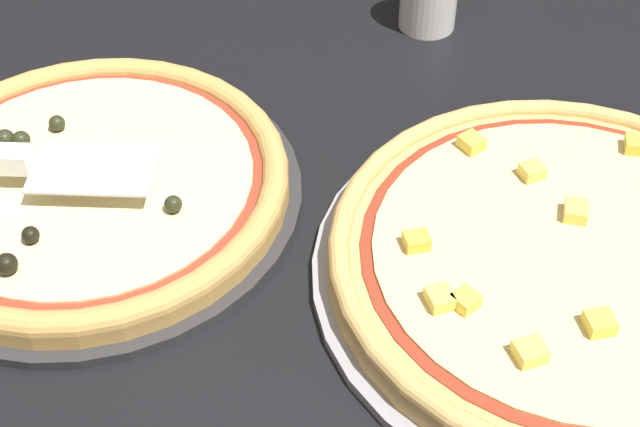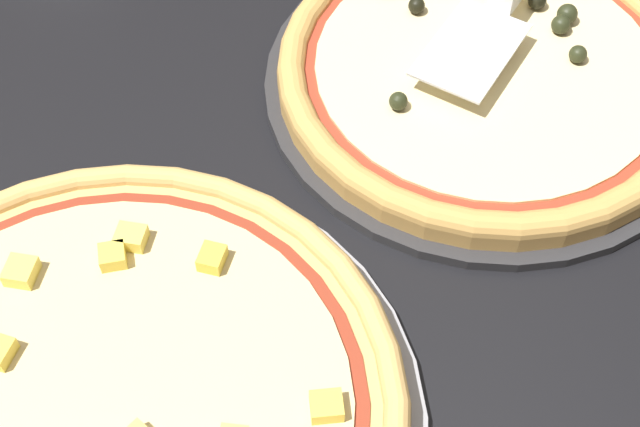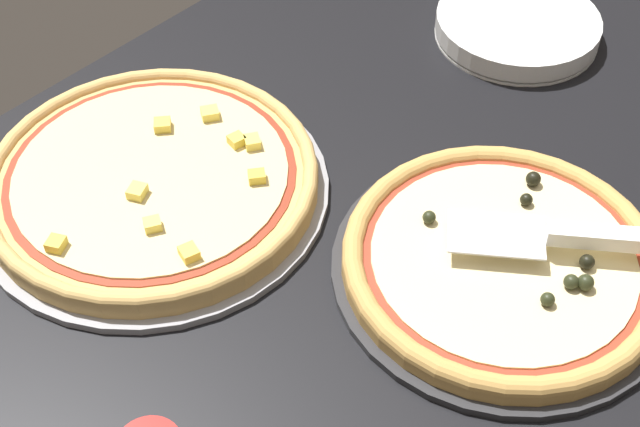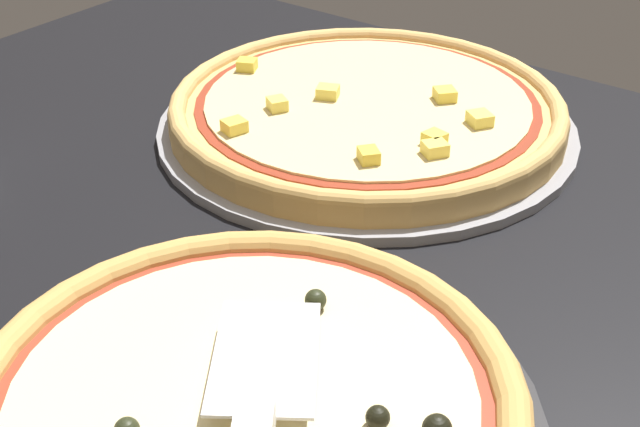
{
  "view_description": "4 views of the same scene",
  "coord_description": "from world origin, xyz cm",
  "px_view_note": "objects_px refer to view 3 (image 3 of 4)",
  "views": [
    {
      "loc": [
        31.14,
        41.65,
        56.16
      ],
      "look_at": [
        -12.0,
        8.61,
        3.0
      ],
      "focal_mm": 50.0,
      "sensor_mm": 36.0,
      "label": 1
    },
    {
      "loc": [
        -47.99,
        24.55,
        56.48
      ],
      "look_at": [
        -12.0,
        8.61,
        3.0
      ],
      "focal_mm": 50.0,
      "sensor_mm": 36.0,
      "label": 2
    },
    {
      "loc": [
        -65.04,
        -38.22,
        77.69
      ],
      "look_at": [
        -12.0,
        8.61,
        3.0
      ],
      "focal_mm": 50.0,
      "sensor_mm": 36.0,
      "label": 3
    },
    {
      "loc": [
        25.29,
        -40.85,
        41.84
      ],
      "look_at": [
        -12.0,
        8.61,
        3.0
      ],
      "focal_mm": 50.0,
      "sensor_mm": 36.0,
      "label": 4
    }
  ],
  "objects_px": {
    "pizza_front": "(503,259)",
    "pizza_back": "(152,177)",
    "serving_spatula": "(575,236)",
    "plate_stack": "(517,27)"
  },
  "relations": [
    {
      "from": "plate_stack",
      "to": "pizza_front",
      "type": "bearing_deg",
      "value": -149.27
    },
    {
      "from": "serving_spatula",
      "to": "plate_stack",
      "type": "distance_m",
      "value": 0.45
    },
    {
      "from": "pizza_back",
      "to": "serving_spatula",
      "type": "height_order",
      "value": "serving_spatula"
    },
    {
      "from": "pizza_front",
      "to": "serving_spatula",
      "type": "xyz_separation_m",
      "value": [
        0.05,
        -0.05,
        0.03
      ]
    },
    {
      "from": "pizza_front",
      "to": "pizza_back",
      "type": "relative_size",
      "value": 0.89
    },
    {
      "from": "pizza_front",
      "to": "serving_spatula",
      "type": "height_order",
      "value": "serving_spatula"
    },
    {
      "from": "pizza_back",
      "to": "serving_spatula",
      "type": "bearing_deg",
      "value": -62.84
    },
    {
      "from": "pizza_back",
      "to": "plate_stack",
      "type": "distance_m",
      "value": 0.59
    },
    {
      "from": "pizza_front",
      "to": "serving_spatula",
      "type": "distance_m",
      "value": 0.08
    },
    {
      "from": "serving_spatula",
      "to": "plate_stack",
      "type": "xyz_separation_m",
      "value": [
        0.34,
        0.29,
        -0.04
      ]
    }
  ]
}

